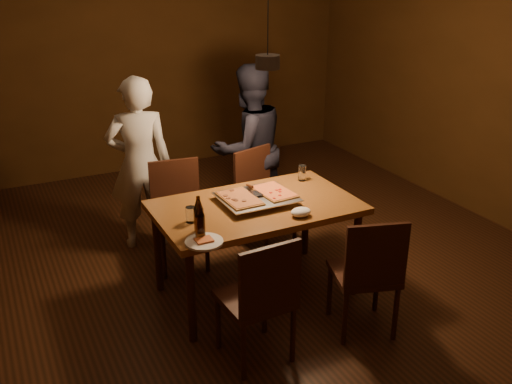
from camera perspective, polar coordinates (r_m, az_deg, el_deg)
name	(u,v)px	position (r m, az deg, el deg)	size (l,w,h in m)	color
room_shell	(267,109)	(4.32, 1.14, 8.29)	(6.00, 6.00, 6.00)	#3B1D10
dining_table	(256,213)	(4.27, 0.00, -2.16)	(1.50, 0.90, 0.75)	brown
chair_far_left	(178,204)	(4.83, -7.84, -1.20)	(0.48, 0.48, 0.49)	#38190F
chair_far_right	(260,189)	(5.09, 0.43, 0.27)	(0.52, 0.52, 0.49)	#38190F
chair_near_left	(261,291)	(3.59, 0.55, -9.85)	(0.44, 0.44, 0.49)	#38190F
chair_near_right	(369,266)	(3.92, 11.25, -7.29)	(0.52, 0.52, 0.49)	#38190F
pizza_tray	(257,199)	(4.27, 0.09, -0.73)	(0.55, 0.45, 0.05)	silver
pizza_meat	(240,198)	(4.21, -1.65, -0.62)	(0.24, 0.37, 0.02)	maroon
pizza_cheese	(274,191)	(4.33, 1.80, 0.06)	(0.23, 0.36, 0.02)	gold
spatula	(255,193)	(4.28, -0.08, -0.15)	(0.09, 0.24, 0.04)	silver
beer_bottle_a	(200,221)	(3.70, -5.64, -2.89)	(0.07, 0.07, 0.26)	black
beer_bottle_b	(199,214)	(3.80, -5.76, -2.23)	(0.07, 0.07, 0.25)	black
water_glass_left	(191,215)	(3.97, -6.55, -2.26)	(0.07, 0.07, 0.11)	silver
water_glass_right	(302,173)	(4.70, 4.63, 1.91)	(0.06, 0.06, 0.13)	silver
plate_slice	(204,242)	(3.69, -5.22, -4.97)	(0.25, 0.25, 0.03)	white
napkin	(301,212)	(4.05, 4.51, -2.01)	(0.15, 0.12, 0.06)	white
diner_white	(140,164)	(5.11, -11.57, 2.78)	(0.57, 0.37, 1.56)	silver
diner_dark	(249,148)	(5.38, -0.73, 4.38)	(0.77, 0.60, 1.59)	black
pendant_lamp	(268,60)	(4.25, 1.17, 13.01)	(0.18, 0.18, 1.10)	black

